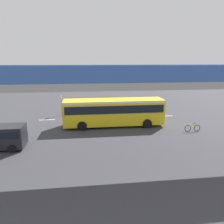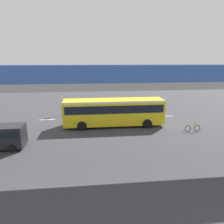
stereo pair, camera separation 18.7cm
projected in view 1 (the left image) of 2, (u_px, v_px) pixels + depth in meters
name	position (u px, v px, depth m)	size (l,w,h in m)	color
ground	(110.00, 123.00, 26.29)	(80.00, 80.00, 0.00)	#38383D
city_bus	(114.00, 110.00, 24.56)	(11.54, 2.85, 3.15)	yellow
bicycle_orange	(192.00, 128.00, 22.95)	(1.77, 0.44, 0.96)	black
pedestrian	(123.00, 113.00, 27.24)	(0.38, 0.38, 1.79)	#2D2D38
traffic_sign	(61.00, 102.00, 29.52)	(0.08, 0.60, 2.80)	slate
lane_dash_leftmost	(165.00, 116.00, 29.38)	(2.00, 0.20, 0.01)	silver
lane_dash_left	(137.00, 117.00, 28.91)	(2.00, 0.20, 0.01)	silver
lane_dash_centre	(108.00, 118.00, 28.44)	(2.00, 0.20, 0.01)	silver
lane_dash_right	(78.00, 119.00, 27.97)	(2.00, 0.20, 0.01)	silver
lane_dash_rightmost	(47.00, 120.00, 27.50)	(2.00, 0.20, 0.01)	silver
pedestrian_overpass	(126.00, 92.00, 15.03)	(26.87, 2.60, 7.22)	#9E9E99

